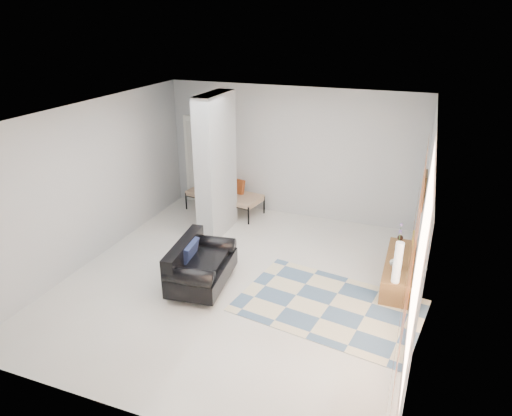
% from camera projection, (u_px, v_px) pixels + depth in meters
% --- Properties ---
extents(floor, '(6.00, 6.00, 0.00)m').
position_uv_depth(floor, '(238.00, 280.00, 7.68)').
color(floor, beige).
rests_on(floor, ground).
extents(ceiling, '(6.00, 6.00, 0.00)m').
position_uv_depth(ceiling, '(235.00, 114.00, 6.59)').
color(ceiling, white).
rests_on(ceiling, wall_back).
extents(wall_back, '(6.00, 0.00, 6.00)m').
position_uv_depth(wall_back, '(291.00, 153.00, 9.73)').
color(wall_back, '#BBBEC0').
rests_on(wall_back, ground).
extents(wall_front, '(6.00, 0.00, 6.00)m').
position_uv_depth(wall_front, '(121.00, 310.00, 4.55)').
color(wall_front, '#BBBEC0').
rests_on(wall_front, ground).
extents(wall_left, '(0.00, 6.00, 6.00)m').
position_uv_depth(wall_left, '(93.00, 182.00, 8.02)').
color(wall_left, '#BBBEC0').
rests_on(wall_left, ground).
extents(wall_right, '(0.00, 6.00, 6.00)m').
position_uv_depth(wall_right, '(421.00, 229.00, 6.25)').
color(wall_right, '#BBBEC0').
rests_on(wall_right, ground).
extents(partition_column, '(0.35, 1.20, 2.80)m').
position_uv_depth(partition_column, '(216.00, 166.00, 8.87)').
color(partition_column, '#A7ACAE').
rests_on(partition_column, floor).
extents(hallway_door, '(0.85, 0.06, 2.04)m').
position_uv_depth(hallway_door, '(202.00, 161.00, 10.52)').
color(hallway_door, white).
rests_on(hallway_door, floor).
extents(curtain, '(0.00, 2.55, 2.55)m').
position_uv_depth(curtain, '(411.00, 265.00, 5.27)').
color(curtain, '#D56D38').
rests_on(curtain, wall_right).
extents(wall_art, '(0.04, 0.45, 0.55)m').
position_uv_depth(wall_art, '(424.00, 190.00, 6.94)').
color(wall_art, '#3E2710').
rests_on(wall_art, wall_right).
extents(media_console, '(0.45, 1.64, 0.80)m').
position_uv_depth(media_console, '(399.00, 270.00, 7.57)').
color(media_console, brown).
rests_on(media_console, floor).
extents(loveseat, '(0.96, 1.47, 0.76)m').
position_uv_depth(loveseat, '(199.00, 265.00, 7.41)').
color(loveseat, silver).
rests_on(loveseat, floor).
extents(daybed, '(1.79, 0.99, 0.77)m').
position_uv_depth(daybed, '(224.00, 193.00, 10.25)').
color(daybed, black).
rests_on(daybed, floor).
extents(area_rug, '(2.94, 2.20, 0.01)m').
position_uv_depth(area_rug, '(329.00, 306.00, 6.99)').
color(area_rug, beige).
rests_on(area_rug, floor).
extents(cylinder_lamp, '(0.12, 0.12, 0.66)m').
position_uv_depth(cylinder_lamp, '(398.00, 263.00, 6.76)').
color(cylinder_lamp, white).
rests_on(cylinder_lamp, media_console).
extents(bronze_figurine, '(0.14, 0.14, 0.26)m').
position_uv_depth(bronze_figurine, '(400.00, 242.00, 7.80)').
color(bronze_figurine, black).
rests_on(bronze_figurine, media_console).
extents(vase, '(0.23, 0.23, 0.21)m').
position_uv_depth(vase, '(396.00, 262.00, 7.24)').
color(vase, silver).
rests_on(vase, media_console).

